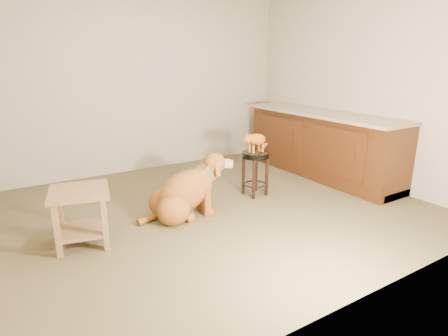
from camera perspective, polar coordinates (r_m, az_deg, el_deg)
floor at (r=4.36m, az=-0.95°, el=-6.11°), size 4.50×4.00×0.01m
room_shell at (r=4.02m, az=-1.06°, el=16.52°), size 4.54×4.04×2.62m
cabinet_run at (r=5.63m, az=14.60°, el=3.26°), size 0.70×2.56×0.94m
padded_stool at (r=4.66m, az=4.79°, el=0.50°), size 0.34×0.34×0.56m
wood_stool at (r=5.99m, az=9.84°, el=3.55°), size 0.44×0.44×0.70m
side_table at (r=3.67m, az=-20.99°, el=-5.79°), size 0.61×0.61×0.53m
golden_retriever at (r=4.06m, az=-6.01°, el=-3.84°), size 1.14×0.58×0.72m
tabby_kitten at (r=4.58m, az=4.77°, el=4.27°), size 0.45×0.18×0.28m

